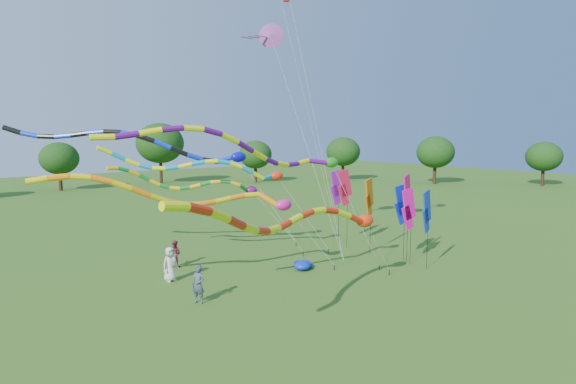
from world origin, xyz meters
TOP-DOWN VIEW (x-y plane):
  - ground at (0.00, 0.00)m, footprint 160.00×160.00m
  - tree_ring at (-2.34, -3.02)m, footprint 120.48×122.33m
  - tube_kite_red at (-4.19, -1.04)m, footprint 14.77×5.17m
  - tube_kite_orange at (-6.00, 5.09)m, footprint 14.73×2.69m
  - tube_kite_purple at (-4.90, 1.47)m, footprint 15.42×1.54m
  - tube_kite_blue at (-6.13, 10.78)m, footprint 15.00×7.50m
  - tube_kite_cyan at (-3.41, 8.37)m, footprint 13.11×3.42m
  - tube_kite_green at (-2.89, 11.19)m, footprint 11.57×2.98m
  - delta_kite_high_c at (1.03, 9.36)m, footprint 3.74×6.45m
  - banner_pole_red at (5.56, 7.25)m, footprint 1.16×0.23m
  - banner_pole_orange at (5.68, 5.09)m, footprint 1.13×0.44m
  - banner_pole_magenta_a at (5.65, 1.90)m, footprint 1.16×0.17m
  - banner_pole_blue_a at (5.62, 0.59)m, footprint 1.14×0.39m
  - banner_pole_magenta_b at (6.05, 2.37)m, footprint 1.13×0.44m
  - banner_pole_blue_b at (6.13, 2.82)m, footprint 1.16×0.26m
  - banner_pole_violet at (5.93, 8.47)m, footprint 1.16×0.11m
  - blue_nylon_heap at (0.04, 5.44)m, footprint 1.35×1.15m
  - person_a at (-6.87, 7.37)m, footprint 0.99×0.73m
  - person_b at (-7.17, 3.44)m, footprint 0.70×0.78m
  - person_c at (-5.55, 9.82)m, footprint 0.94×0.98m

SIDE VIEW (x-z plane):
  - ground at x=0.00m, z-range 0.00..0.00m
  - blue_nylon_heap at x=0.04m, z-range -0.04..0.48m
  - person_c at x=-5.55m, z-range 0.00..1.59m
  - person_b at x=-7.17m, z-range 0.00..1.80m
  - person_a at x=-6.87m, z-range 0.00..1.85m
  - banner_pole_magenta_a at x=5.65m, z-range 1.06..5.70m
  - banner_pole_blue_a at x=5.62m, z-range 1.07..5.73m
  - banner_pole_blue_b at x=6.13m, z-range 1.11..5.87m
  - banner_pole_orange at x=5.68m, z-range 1.22..6.20m
  - banner_pole_violet at x=5.93m, z-range 1.37..6.65m
  - banner_pole_magenta_b at x=6.05m, z-range 1.43..6.84m
  - banner_pole_red at x=5.56m, z-range 1.43..6.85m
  - tube_kite_red at x=-4.19m, z-range 0.99..7.57m
  - tube_kite_green at x=-2.89m, z-range 1.38..7.78m
  - tube_kite_orange at x=-6.00m, z-range 1.36..8.05m
  - tree_ring at x=-2.34m, z-range 0.86..10.47m
  - tube_kite_cyan at x=-3.41m, z-range 1.97..9.57m
  - tube_kite_purple at x=-4.90m, z-range 2.61..11.34m
  - tube_kite_blue at x=-6.13m, z-range 2.66..11.43m
  - delta_kite_high_c at x=1.03m, z-range 6.38..21.40m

